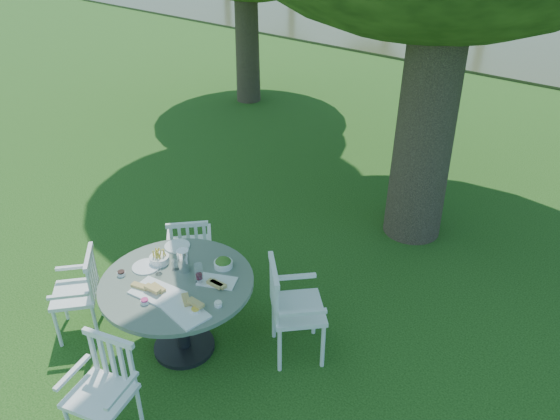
{
  "coord_description": "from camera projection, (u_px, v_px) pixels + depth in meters",
  "views": [
    {
      "loc": [
        3.03,
        -3.55,
        3.68
      ],
      "look_at": [
        0.0,
        0.2,
        0.85
      ],
      "focal_mm": 35.0,
      "sensor_mm": 36.0,
      "label": 1
    }
  ],
  "objects": [
    {
      "name": "table",
      "position": [
        178.0,
        295.0,
        4.77
      ],
      "size": [
        1.33,
        1.33,
        0.78
      ],
      "color": "black",
      "rests_on": "ground"
    },
    {
      "name": "tableware",
      "position": [
        180.0,
        274.0,
        4.71
      ],
      "size": [
        1.08,
        0.88,
        0.21
      ],
      "color": "white",
      "rests_on": "table"
    },
    {
      "name": "chair_sw",
      "position": [
        83.0,
        288.0,
        5.05
      ],
      "size": [
        0.59,
        0.59,
        0.86
      ],
      "rotation": [
        0.0,
        0.0,
        -0.71
      ],
      "color": "white",
      "rests_on": "ground"
    },
    {
      "name": "chair_nw",
      "position": [
        190.0,
        246.0,
        5.67
      ],
      "size": [
        0.57,
        0.57,
        0.83
      ],
      "rotation": [
        0.0,
        0.0,
        -2.32
      ],
      "color": "white",
      "rests_on": "ground"
    },
    {
      "name": "chair_ne",
      "position": [
        287.0,
        304.0,
        4.75
      ],
      "size": [
        0.67,
        0.67,
        0.96
      ],
      "rotation": [
        0.0,
        0.0,
        -3.9
      ],
      "color": "white",
      "rests_on": "ground"
    },
    {
      "name": "chair_se",
      "position": [
        106.0,
        381.0,
        4.07
      ],
      "size": [
        0.54,
        0.52,
        0.88
      ],
      "rotation": [
        0.0,
        0.0,
        0.29
      ],
      "color": "white",
      "rests_on": "ground"
    },
    {
      "name": "ground",
      "position": [
        268.0,
        285.0,
        5.89
      ],
      "size": [
        140.0,
        140.0,
        0.0
      ],
      "primitive_type": "plane",
      "color": "#11370B",
      "rests_on": "ground"
    }
  ]
}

